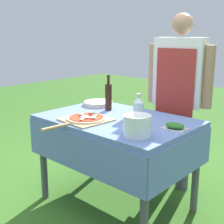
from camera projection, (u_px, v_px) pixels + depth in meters
ground_plane at (116, 204)px, 2.60m from camera, size 12.00×12.00×0.00m
prep_table at (117, 132)px, 2.45m from camera, size 1.19×0.81×0.74m
person_cook at (179, 89)px, 2.68m from camera, size 0.57×0.24×1.54m
pizza_on_peel at (85, 119)px, 2.34m from camera, size 0.34×0.56×0.06m
oil_bottle at (108, 96)px, 2.64m from camera, size 0.06×0.06×0.30m
water_bottle at (138, 110)px, 2.22m from camera, size 0.08×0.08×0.23m
herb_container at (175, 126)px, 2.14m from camera, size 0.17×0.12×0.04m
mixing_tub at (137, 126)px, 1.98m from camera, size 0.18×0.18×0.14m
plate_stack at (98, 103)px, 2.84m from camera, size 0.27×0.27×0.03m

